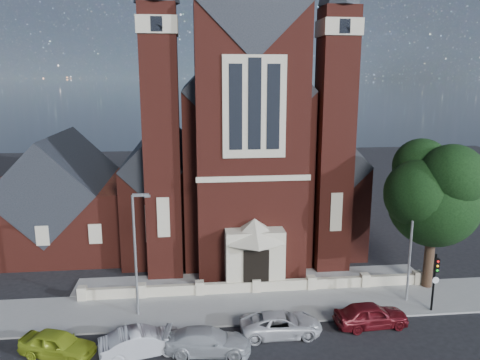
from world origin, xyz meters
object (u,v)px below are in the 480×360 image
(street_lamp_right, at_px, (413,238))
(church, at_px, (234,146))
(car_white_suv, at_px, (281,324))
(car_dark_red, at_px, (371,315))
(car_silver_a, at_px, (142,342))
(car_silver_b, at_px, (208,341))
(street_tree, at_px, (438,196))
(car_lime_van, at_px, (58,344))
(street_lamp_left, at_px, (136,248))
(traffic_signal, at_px, (435,275))
(parish_hall, at_px, (62,203))

(street_lamp_right, bearing_deg, church, 118.04)
(car_white_suv, relative_size, car_dark_red, 1.08)
(car_silver_a, relative_size, car_silver_b, 0.96)
(street_tree, height_order, car_lime_van, street_tree)
(church, xyz_separation_m, street_tree, (12.60, -17.23, -1.23))
(street_tree, height_order, street_lamp_left, street_tree)
(street_lamp_left, distance_m, car_white_suv, 9.96)
(street_lamp_right, bearing_deg, traffic_signal, -59.99)
(car_silver_a, xyz_separation_m, car_silver_b, (3.62, -0.19, -0.06))
(traffic_signal, height_order, car_dark_red, traffic_signal)
(traffic_signal, distance_m, car_dark_red, 5.16)
(car_lime_van, height_order, car_silver_b, car_lime_van)
(parish_hall, xyz_separation_m, street_lamp_left, (8.09, -14.00, 0.59))
(traffic_signal, relative_size, car_lime_van, 0.95)
(street_tree, bearing_deg, street_lamp_left, -175.24)
(parish_hall, distance_m, traffic_signal, 31.20)
(parish_hall, xyz_separation_m, street_tree, (28.60, -12.29, 2.95))
(car_lime_van, distance_m, car_dark_red, 18.29)
(street_lamp_left, distance_m, car_lime_van, 6.88)
(parish_hall, relative_size, car_silver_b, 2.55)
(church, xyz_separation_m, street_lamp_left, (-7.91, -18.94, -3.59))
(street_tree, bearing_deg, church, 126.17)
(parish_hall, bearing_deg, street_lamp_left, -59.98)
(church, xyz_separation_m, car_lime_van, (-11.90, -22.99, -7.47))
(street_lamp_left, xyz_separation_m, traffic_signal, (18.91, -1.57, -2.02))
(street_lamp_left, xyz_separation_m, car_silver_b, (4.20, -4.60, -3.90))
(car_silver_a, bearing_deg, car_dark_red, -98.35)
(car_lime_van, bearing_deg, parish_hall, 32.46)
(street_tree, bearing_deg, car_dark_red, -143.89)
(car_dark_red, bearing_deg, church, 12.50)
(parish_hall, relative_size, car_lime_van, 2.90)
(street_lamp_right, height_order, car_silver_a, street_lamp_right)
(street_lamp_left, distance_m, car_silver_a, 5.88)
(car_silver_b, bearing_deg, parish_hall, 40.74)
(street_lamp_right, xyz_separation_m, car_silver_a, (-17.42, -4.41, -3.84))
(street_lamp_left, bearing_deg, street_tree, 4.76)
(car_dark_red, bearing_deg, parish_hall, 49.24)
(street_tree, height_order, car_silver_a, street_tree)
(car_lime_van, distance_m, car_silver_b, 8.21)
(church, xyz_separation_m, street_lamp_right, (10.09, -18.94, -3.59))
(street_tree, bearing_deg, car_silver_a, -162.94)
(street_lamp_left, xyz_separation_m, street_lamp_right, (18.00, 0.00, 0.00))
(car_white_suv, height_order, car_dark_red, car_dark_red)
(church, bearing_deg, car_white_suv, -88.23)
(car_silver_a, distance_m, car_silver_b, 3.63)
(street_tree, relative_size, car_dark_red, 2.38)
(street_lamp_right, distance_m, traffic_signal, 2.71)
(church, xyz_separation_m, parish_hall, (-16.00, -4.94, -4.17))
(street_lamp_right, bearing_deg, parish_hall, 151.78)
(church, relative_size, car_dark_red, 7.76)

